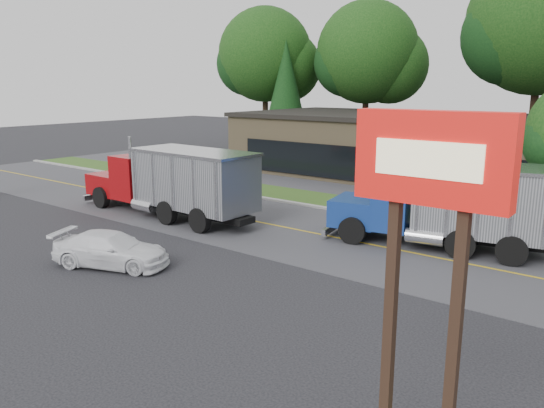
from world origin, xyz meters
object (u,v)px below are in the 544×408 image
at_px(rally_car, 111,249).
at_px(dump_truck_red, 174,181).
at_px(bilo_sign, 418,373).
at_px(dump_truck_blue, 450,204).

bearing_deg(rally_car, dump_truck_red, 7.05).
relative_size(bilo_sign, dump_truck_blue, 0.69).
relative_size(bilo_sign, dump_truck_red, 0.55).
bearing_deg(bilo_sign, rally_car, 164.45).
height_order(dump_truck_blue, rally_car, dump_truck_blue).
distance_m(dump_truck_blue, rally_car, 12.83).
bearing_deg(rally_car, dump_truck_blue, -65.65).
distance_m(bilo_sign, dump_truck_red, 19.08).
xyz_separation_m(dump_truck_red, dump_truck_blue, (12.25, 3.18, -0.01)).
bearing_deg(dump_truck_blue, dump_truck_red, 3.49).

